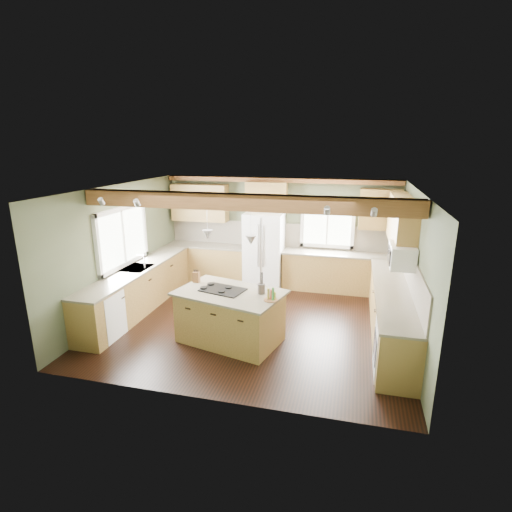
# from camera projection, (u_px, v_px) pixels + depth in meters

# --- Properties ---
(floor) EXTENTS (5.60, 5.60, 0.00)m
(floor) POSITION_uv_depth(u_px,v_px,m) (255.00, 323.00, 7.79)
(floor) COLOR black
(floor) RESTS_ON ground
(ceiling) EXTENTS (5.60, 5.60, 0.00)m
(ceiling) POSITION_uv_depth(u_px,v_px,m) (254.00, 189.00, 7.08)
(ceiling) COLOR silver
(ceiling) RESTS_ON wall_back
(wall_back) EXTENTS (5.60, 0.00, 5.60)m
(wall_back) POSITION_uv_depth(u_px,v_px,m) (280.00, 231.00, 9.76)
(wall_back) COLOR #434D36
(wall_back) RESTS_ON ground
(wall_left) EXTENTS (0.00, 5.00, 5.00)m
(wall_left) POSITION_uv_depth(u_px,v_px,m) (121.00, 249.00, 8.08)
(wall_left) COLOR #434D36
(wall_left) RESTS_ON ground
(wall_right) EXTENTS (0.00, 5.00, 5.00)m
(wall_right) POSITION_uv_depth(u_px,v_px,m) (414.00, 270.00, 6.78)
(wall_right) COLOR #434D36
(wall_right) RESTS_ON ground
(ceiling_beam) EXTENTS (5.55, 0.26, 0.26)m
(ceiling_beam) POSITION_uv_depth(u_px,v_px,m) (242.00, 202.00, 6.37)
(ceiling_beam) COLOR #5A3419
(ceiling_beam) RESTS_ON ceiling
(soffit_trim) EXTENTS (5.55, 0.20, 0.10)m
(soffit_trim) POSITION_uv_depth(u_px,v_px,m) (280.00, 180.00, 9.33)
(soffit_trim) COLOR #5A3419
(soffit_trim) RESTS_ON ceiling
(backsplash_back) EXTENTS (5.58, 0.03, 0.58)m
(backsplash_back) POSITION_uv_depth(u_px,v_px,m) (279.00, 235.00, 9.78)
(backsplash_back) COLOR brown
(backsplash_back) RESTS_ON wall_back
(backsplash_right) EXTENTS (0.03, 3.70, 0.58)m
(backsplash_right) POSITION_uv_depth(u_px,v_px,m) (412.00, 274.00, 6.85)
(backsplash_right) COLOR brown
(backsplash_right) RESTS_ON wall_right
(base_cab_back_left) EXTENTS (2.02, 0.60, 0.88)m
(base_cab_back_left) POSITION_uv_depth(u_px,v_px,m) (208.00, 263.00, 10.14)
(base_cab_back_left) COLOR brown
(base_cab_back_left) RESTS_ON floor
(counter_back_left) EXTENTS (2.06, 0.64, 0.04)m
(counter_back_left) POSITION_uv_depth(u_px,v_px,m) (207.00, 245.00, 10.01)
(counter_back_left) COLOR brown
(counter_back_left) RESTS_ON base_cab_back_left
(base_cab_back_right) EXTENTS (2.62, 0.60, 0.88)m
(base_cab_back_right) POSITION_uv_depth(u_px,v_px,m) (339.00, 273.00, 9.37)
(base_cab_back_right) COLOR brown
(base_cab_back_right) RESTS_ON floor
(counter_back_right) EXTENTS (2.66, 0.64, 0.04)m
(counter_back_right) POSITION_uv_depth(u_px,v_px,m) (340.00, 254.00, 9.25)
(counter_back_right) COLOR brown
(counter_back_right) RESTS_ON base_cab_back_right
(base_cab_left) EXTENTS (0.60, 3.70, 0.88)m
(base_cab_left) POSITION_uv_depth(u_px,v_px,m) (139.00, 290.00, 8.30)
(base_cab_left) COLOR brown
(base_cab_left) RESTS_ON floor
(counter_left) EXTENTS (0.64, 3.74, 0.04)m
(counter_left) POSITION_uv_depth(u_px,v_px,m) (137.00, 269.00, 8.17)
(counter_left) COLOR brown
(counter_left) RESTS_ON base_cab_left
(base_cab_right) EXTENTS (0.60, 3.70, 0.88)m
(base_cab_right) POSITION_uv_depth(u_px,v_px,m) (391.00, 314.00, 7.13)
(base_cab_right) COLOR brown
(base_cab_right) RESTS_ON floor
(counter_right) EXTENTS (0.64, 3.74, 0.04)m
(counter_right) POSITION_uv_depth(u_px,v_px,m) (393.00, 289.00, 7.01)
(counter_right) COLOR brown
(counter_right) RESTS_ON base_cab_right
(upper_cab_back_left) EXTENTS (1.40, 0.35, 0.90)m
(upper_cab_back_left) POSITION_uv_depth(u_px,v_px,m) (200.00, 203.00, 9.89)
(upper_cab_back_left) COLOR brown
(upper_cab_back_left) RESTS_ON wall_back
(upper_cab_over_fridge) EXTENTS (0.96, 0.35, 0.70)m
(upper_cab_over_fridge) POSITION_uv_depth(u_px,v_px,m) (266.00, 197.00, 9.44)
(upper_cab_over_fridge) COLOR brown
(upper_cab_over_fridge) RESTS_ON wall_back
(upper_cab_right) EXTENTS (0.35, 2.20, 0.90)m
(upper_cab_right) POSITION_uv_depth(u_px,v_px,m) (402.00, 222.00, 7.48)
(upper_cab_right) COLOR brown
(upper_cab_right) RESTS_ON wall_right
(upper_cab_back_corner) EXTENTS (0.90, 0.35, 0.90)m
(upper_cab_back_corner) POSITION_uv_depth(u_px,v_px,m) (380.00, 209.00, 8.89)
(upper_cab_back_corner) COLOR brown
(upper_cab_back_corner) RESTS_ON wall_back
(window_left) EXTENTS (0.04, 1.60, 1.05)m
(window_left) POSITION_uv_depth(u_px,v_px,m) (122.00, 237.00, 8.06)
(window_left) COLOR white
(window_left) RESTS_ON wall_left
(window_back) EXTENTS (1.10, 0.04, 1.00)m
(window_back) POSITION_uv_depth(u_px,v_px,m) (327.00, 223.00, 9.41)
(window_back) COLOR white
(window_back) RESTS_ON wall_back
(sink) EXTENTS (0.50, 0.65, 0.03)m
(sink) POSITION_uv_depth(u_px,v_px,m) (137.00, 268.00, 8.17)
(sink) COLOR #262628
(sink) RESTS_ON counter_left
(faucet) EXTENTS (0.02, 0.02, 0.28)m
(faucet) POSITION_uv_depth(u_px,v_px,m) (144.00, 262.00, 8.09)
(faucet) COLOR #B2B2B7
(faucet) RESTS_ON sink
(dishwasher) EXTENTS (0.60, 0.60, 0.84)m
(dishwasher) POSITION_uv_depth(u_px,v_px,m) (102.00, 315.00, 7.08)
(dishwasher) COLOR white
(dishwasher) RESTS_ON floor
(oven) EXTENTS (0.60, 0.72, 0.84)m
(oven) POSITION_uv_depth(u_px,v_px,m) (396.00, 349.00, 5.92)
(oven) COLOR white
(oven) RESTS_ON floor
(microwave) EXTENTS (0.40, 0.70, 0.38)m
(microwave) POSITION_uv_depth(u_px,v_px,m) (402.00, 256.00, 6.72)
(microwave) COLOR white
(microwave) RESTS_ON wall_right
(pendant_left) EXTENTS (0.18, 0.18, 0.16)m
(pendant_left) POSITION_uv_depth(u_px,v_px,m) (208.00, 235.00, 6.77)
(pendant_left) COLOR #B2B2B7
(pendant_left) RESTS_ON ceiling
(pendant_right) EXTENTS (0.18, 0.18, 0.16)m
(pendant_right) POSITION_uv_depth(u_px,v_px,m) (251.00, 240.00, 6.39)
(pendant_right) COLOR #B2B2B7
(pendant_right) RESTS_ON ceiling
(refrigerator) EXTENTS (0.90, 0.74, 1.80)m
(refrigerator) POSITION_uv_depth(u_px,v_px,m) (264.00, 250.00, 9.59)
(refrigerator) COLOR white
(refrigerator) RESTS_ON floor
(island) EXTENTS (1.87, 1.40, 0.88)m
(island) POSITION_uv_depth(u_px,v_px,m) (230.00, 317.00, 6.98)
(island) COLOR brown
(island) RESTS_ON floor
(island_top) EXTENTS (2.01, 1.53, 0.04)m
(island_top) POSITION_uv_depth(u_px,v_px,m) (230.00, 293.00, 6.85)
(island_top) COLOR brown
(island_top) RESTS_ON island
(cooktop) EXTENTS (0.82, 0.65, 0.02)m
(cooktop) POSITION_uv_depth(u_px,v_px,m) (223.00, 290.00, 6.91)
(cooktop) COLOR black
(cooktop) RESTS_ON island_top
(knife_block) EXTENTS (0.12, 0.10, 0.20)m
(knife_block) POSITION_uv_depth(u_px,v_px,m) (196.00, 277.00, 7.28)
(knife_block) COLOR brown
(knife_block) RESTS_ON island_top
(utensil_crock) EXTENTS (0.13, 0.13, 0.17)m
(utensil_crock) POSITION_uv_depth(u_px,v_px,m) (261.00, 289.00, 6.74)
(utensil_crock) COLOR #362E2B
(utensil_crock) RESTS_ON island_top
(bottle_tray) EXTENTS (0.31, 0.31, 0.21)m
(bottle_tray) POSITION_uv_depth(u_px,v_px,m) (271.00, 294.00, 6.44)
(bottle_tray) COLOR brown
(bottle_tray) RESTS_ON island_top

